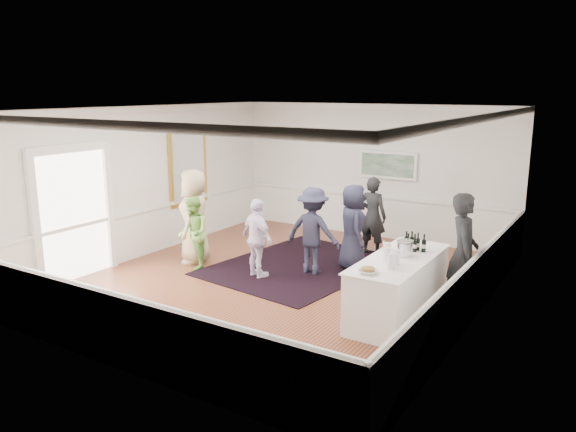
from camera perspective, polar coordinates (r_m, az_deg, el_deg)
The scene contains 23 objects.
floor at distance 10.64m, azimuth -0.44°, elevation -6.62°, with size 8.00×8.00×0.00m, color brown.
ceiling at distance 10.04m, azimuth -0.47°, elevation 10.87°, with size 7.00×8.00×0.02m, color white.
wall_left at distance 12.42m, azimuth -14.23°, elevation 3.44°, with size 0.02×8.00×3.20m, color white.
wall_right at distance 8.89m, azimuth 18.96°, elevation -0.51°, with size 0.02×8.00×3.20m, color white.
wall_back at distance 13.72m, azimuth 8.58°, elevation 4.54°, with size 7.00×0.02×3.20m, color white.
wall_front at distance 7.26m, azimuth -17.67°, elevation -3.33°, with size 7.00×0.02×3.20m, color white.
wainscoting at distance 10.48m, azimuth -0.44°, elevation -4.05°, with size 7.00×8.00×1.00m, color white, non-canonical shape.
mirror at distance 13.28m, azimuth -10.09°, elevation 5.09°, with size 0.05×1.25×1.85m.
doorway at distance 11.21m, azimuth -20.97°, elevation 1.03°, with size 0.10×1.78×2.56m.
landscape_painting at distance 13.49m, azimuth 10.07°, elevation 5.12°, with size 1.44×0.06×0.66m.
area_rug at distance 11.51m, azimuth 1.25°, elevation -5.05°, with size 2.83×3.71×0.02m, color black.
serving_table at distance 9.07m, azimuth 11.13°, elevation -7.10°, with size 0.91×2.39×0.97m.
bartender at distance 9.41m, azimuth 17.37°, elevation -3.60°, with size 0.71×0.47×1.95m, color black.
guest_tan at distance 11.68m, azimuth -9.49°, elevation -0.04°, with size 0.95×0.62×1.95m, color tan.
guest_green at distance 11.34m, azimuth -9.61°, elevation -1.70°, with size 0.71×0.56×1.47m, color #73B247.
guest_lilac at distance 10.66m, azimuth -3.12°, elevation -2.29°, with size 0.90×0.37×1.53m, color silver.
guest_dark_a at distance 10.87m, azimuth 2.55°, elevation -1.51°, with size 1.10×0.63×1.71m, color #202236.
guest_dark_b at distance 12.21m, azimuth 8.59°, elevation -0.02°, with size 0.63×0.41×1.72m, color black.
guest_navy at distance 11.23m, azimuth 6.59°, elevation -1.10°, with size 0.84×0.54×1.71m, color #202236.
wine_bottles at distance 9.34m, azimuth 12.66°, elevation -2.51°, with size 0.38×0.23×0.31m.
juice_pitchers at distance 8.61m, azimuth 10.33°, elevation -3.94°, with size 0.39×0.63×0.24m.
ice_bucket at distance 9.02m, azimuth 11.79°, elevation -3.27°, with size 0.26×0.26×0.24m, color silver.
nut_bowl at distance 8.12m, azimuth 8.14°, elevation -5.50°, with size 0.28×0.28×0.07m.
Camera 1 is at (5.39, -8.46, 3.55)m, focal length 35.00 mm.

